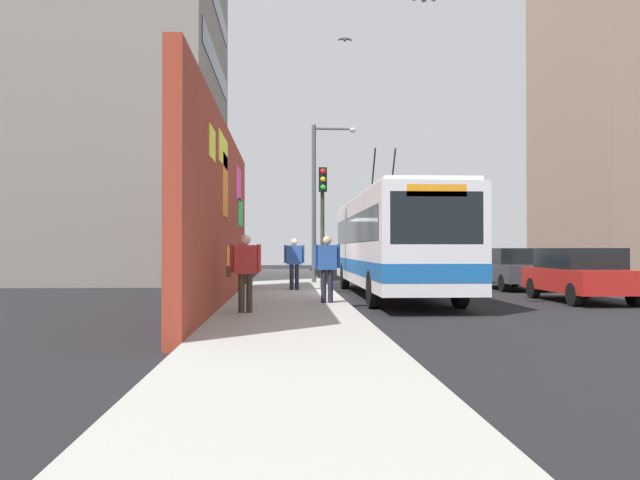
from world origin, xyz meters
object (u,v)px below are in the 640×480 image
(parked_car_red, at_px, (580,273))
(street_lamp, at_px, (319,192))
(city_bus, at_px, (391,241))
(pedestrian_midblock, at_px, (294,259))
(pedestrian_near_wall, at_px, (245,267))
(traffic_light, at_px, (323,207))
(parked_car_champagne, at_px, (437,261))
(parked_car_white, at_px, (464,264))
(parked_car_dark_gray, at_px, (509,267))
(pedestrian_at_curb, at_px, (327,263))

(parked_car_red, height_order, street_lamp, street_lamp)
(city_bus, relative_size, pedestrian_midblock, 7.19)
(pedestrian_near_wall, relative_size, traffic_light, 0.41)
(parked_car_champagne, xyz_separation_m, pedestrian_midblock, (-14.13, 8.34, 0.36))
(parked_car_white, bearing_deg, parked_car_dark_gray, -180.00)
(city_bus, relative_size, parked_car_red, 2.91)
(parked_car_red, distance_m, pedestrian_at_curb, 7.75)
(pedestrian_near_wall, distance_m, street_lamp, 13.14)
(parked_car_white, bearing_deg, pedestrian_midblock, 136.26)
(city_bus, bearing_deg, pedestrian_midblock, 67.74)
(pedestrian_at_curb, bearing_deg, parked_car_champagne, -21.29)
(parked_car_champagne, xyz_separation_m, traffic_light, (-13.85, 7.35, 2.18))
(parked_car_champagne, height_order, street_lamp, street_lamp)
(street_lamp, bearing_deg, traffic_light, 178.62)
(parked_car_champagne, distance_m, street_lamp, 12.16)
(city_bus, xyz_separation_m, pedestrian_at_curb, (-3.98, 2.36, -0.63))
(parked_car_dark_gray, distance_m, traffic_light, 7.95)
(city_bus, height_order, parked_car_champagne, city_bus)
(parked_car_dark_gray, height_order, street_lamp, street_lamp)
(pedestrian_at_curb, bearing_deg, parked_car_white, -28.40)
(parked_car_dark_gray, relative_size, pedestrian_at_curb, 2.71)
(parked_car_white, relative_size, traffic_light, 1.11)
(parked_car_champagne, relative_size, pedestrian_near_wall, 2.51)
(parked_car_red, height_order, pedestrian_midblock, pedestrian_midblock)
(pedestrian_midblock, bearing_deg, traffic_light, -74.14)
(parked_car_red, relative_size, street_lamp, 0.66)
(parked_car_dark_gray, distance_m, parked_car_white, 6.33)
(parked_car_red, xyz_separation_m, street_lamp, (8.45, 7.24, 3.12))
(parked_car_white, height_order, pedestrian_midblock, pedestrian_midblock)
(city_bus, relative_size, pedestrian_at_curb, 7.25)
(parked_car_red, bearing_deg, parked_car_dark_gray, -0.00)
(pedestrian_near_wall, bearing_deg, parked_car_red, -66.33)
(parked_car_champagne, bearing_deg, pedestrian_near_wall, 156.45)
(traffic_light, relative_size, street_lamp, 0.64)
(parked_car_red, xyz_separation_m, pedestrian_near_wall, (-4.18, 9.54, 0.33))
(parked_car_white, xyz_separation_m, pedestrian_midblock, (-8.72, 8.34, 0.36))
(parked_car_white, xyz_separation_m, street_lamp, (-3.84, 7.24, 3.12))
(parked_car_white, distance_m, pedestrian_near_wall, 19.04)
(parked_car_white, xyz_separation_m, traffic_light, (-8.43, 7.35, 2.17))
(parked_car_champagne, distance_m, pedestrian_midblock, 16.42)
(pedestrian_at_curb, distance_m, street_lamp, 10.52)
(city_bus, xyz_separation_m, parked_car_red, (-2.29, -5.20, -0.98))
(parked_car_white, distance_m, traffic_light, 11.40)
(parked_car_dark_gray, height_order, pedestrian_at_curb, pedestrian_at_curb)
(city_bus, xyz_separation_m, pedestrian_midblock, (1.29, 3.14, -0.62))
(parked_car_red, relative_size, pedestrian_near_wall, 2.52)
(parked_car_red, distance_m, traffic_light, 8.58)
(parked_car_red, xyz_separation_m, parked_car_champagne, (17.71, 0.00, -0.00))
(parked_car_dark_gray, xyz_separation_m, street_lamp, (2.49, 7.24, 3.12))
(parked_car_dark_gray, xyz_separation_m, pedestrian_near_wall, (-10.15, 9.54, 0.33))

